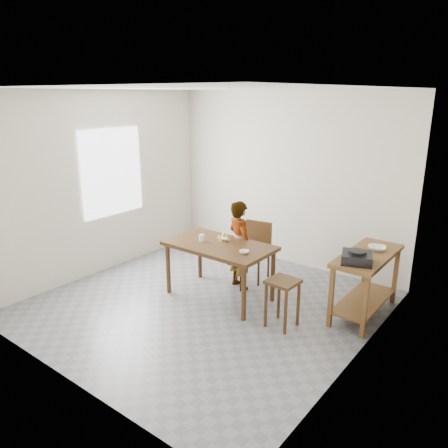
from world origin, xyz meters
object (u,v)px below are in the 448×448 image
Objects in this scene: prep_counter at (365,284)px; child at (240,245)px; dining_chair at (253,252)px; dining_table at (219,271)px; stool at (282,303)px.

child is at bearing -170.24° from prep_counter.
child is at bearing -97.81° from dining_chair.
dining_chair is at bearing -66.05° from child.
prep_counter is 1.73m from child.
prep_counter is 1.69m from dining_chair.
dining_table is 0.48m from child.
dining_chair reaches higher than prep_counter.
prep_counter is 1.09m from stool.
prep_counter is (1.72, 0.70, 0.03)m from dining_table.
child is 0.40m from dining_chair.
stool is (1.03, -0.58, -0.34)m from child.
stool is (1.06, -0.17, -0.08)m from dining_table.
dining_table is 1.66× the size of dining_chair.
prep_counter reaches higher than dining_table.
prep_counter is at bearing -10.36° from dining_chair.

